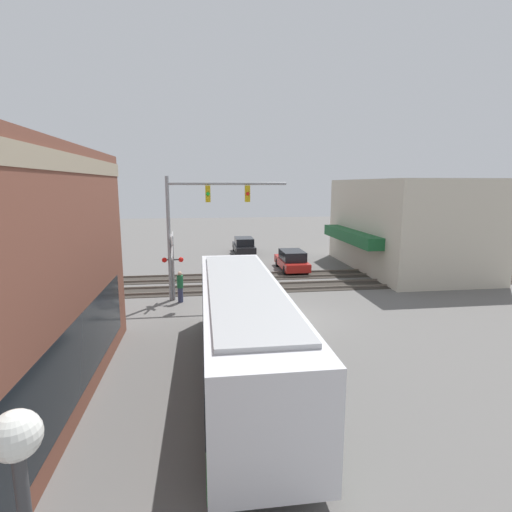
% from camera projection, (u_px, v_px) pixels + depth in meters
% --- Properties ---
extents(ground_plane, '(120.00, 120.00, 0.00)m').
position_uv_depth(ground_plane, '(289.00, 319.00, 19.19)').
color(ground_plane, '#605E5B').
extents(shop_building, '(13.03, 8.65, 6.76)m').
position_uv_depth(shop_building, '(405.00, 225.00, 30.20)').
color(shop_building, beige).
rests_on(shop_building, ground).
extents(city_bus, '(11.97, 2.59, 3.25)m').
position_uv_depth(city_bus, '(243.00, 327.00, 13.08)').
color(city_bus, silver).
rests_on(city_bus, ground).
extents(traffic_signal_gantry, '(0.42, 6.60, 6.84)m').
position_uv_depth(traffic_signal_gantry, '(201.00, 212.00, 21.79)').
color(traffic_signal_gantry, gray).
rests_on(traffic_signal_gantry, ground).
extents(crossing_signal, '(1.41, 1.18, 3.81)m').
position_uv_depth(crossing_signal, '(173.00, 260.00, 22.01)').
color(crossing_signal, gray).
rests_on(crossing_signal, ground).
extents(rail_track_near, '(2.60, 60.00, 0.15)m').
position_uv_depth(rail_track_near, '(268.00, 287.00, 25.04)').
color(rail_track_near, '#332D28').
rests_on(rail_track_near, ground).
extents(rail_track_far, '(2.60, 60.00, 0.15)m').
position_uv_depth(rail_track_far, '(261.00, 276.00, 28.16)').
color(rail_track_far, '#332D28').
rests_on(rail_track_far, ground).
extents(parked_car_red, '(4.70, 1.82, 1.53)m').
position_uv_depth(parked_car_red, '(292.00, 261.00, 30.04)').
color(parked_car_red, '#B21E19').
rests_on(parked_car_red, ground).
extents(parked_car_black, '(4.54, 1.82, 1.51)m').
position_uv_depth(parked_car_black, '(244.00, 246.00, 37.34)').
color(parked_car_black, black).
rests_on(parked_car_black, ground).
extents(pedestrian_at_crossing, '(0.34, 0.34, 1.72)m').
position_uv_depth(pedestrian_at_crossing, '(180.00, 287.00, 21.84)').
color(pedestrian_at_crossing, '#2D3351').
rests_on(pedestrian_at_crossing, ground).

